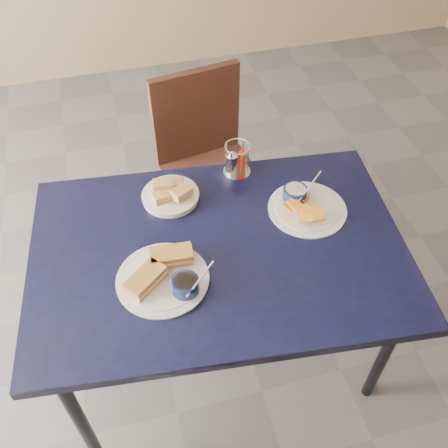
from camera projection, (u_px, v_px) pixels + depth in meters
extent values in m
plane|color=#515156|center=(164.00, 348.00, 2.31)|extent=(6.00, 6.00, 0.00)
cube|color=black|center=(219.00, 251.00, 1.76)|extent=(1.39, 1.00, 0.04)
cylinder|color=black|center=(85.00, 429.00, 1.71)|extent=(0.04, 0.04, 0.71)
cylinder|color=black|center=(386.00, 352.00, 1.91)|extent=(0.04, 0.04, 0.71)
cylinder|color=black|center=(73.00, 271.00, 2.17)|extent=(0.04, 0.04, 0.71)
cylinder|color=black|center=(317.00, 222.00, 2.37)|extent=(0.04, 0.04, 0.71)
cube|color=black|center=(213.00, 177.00, 2.44)|extent=(0.50, 0.48, 0.04)
cylinder|color=black|center=(187.00, 240.00, 2.48)|extent=(0.04, 0.04, 0.43)
cylinder|color=black|center=(255.00, 226.00, 2.54)|extent=(0.04, 0.04, 0.43)
cylinder|color=black|center=(174.00, 195.00, 2.69)|extent=(0.04, 0.04, 0.43)
cylinder|color=black|center=(237.00, 183.00, 2.76)|extent=(0.04, 0.04, 0.43)
cube|color=black|center=(202.00, 113.00, 2.38)|extent=(0.44, 0.11, 0.46)
cylinder|color=white|center=(163.00, 279.00, 1.65)|extent=(0.31, 0.31, 0.01)
cylinder|color=white|center=(163.00, 278.00, 1.64)|extent=(0.25, 0.25, 0.00)
cube|color=#BB8643|center=(146.00, 280.00, 1.61)|extent=(0.15, 0.14, 0.04)
cube|color=#D98E84|center=(146.00, 281.00, 1.61)|extent=(0.16, 0.15, 0.01)
cube|color=#BB8643|center=(172.00, 256.00, 1.68)|extent=(0.14, 0.08, 0.04)
cube|color=#D98E84|center=(172.00, 257.00, 1.68)|extent=(0.15, 0.09, 0.01)
cylinder|color=#0A1437|center=(185.00, 285.00, 1.59)|extent=(0.09, 0.09, 0.05)
cylinder|color=black|center=(185.00, 282.00, 1.58)|extent=(0.08, 0.08, 0.01)
cylinder|color=silver|center=(200.00, 279.00, 1.56)|extent=(0.11, 0.07, 0.08)
cylinder|color=white|center=(307.00, 209.00, 1.87)|extent=(0.29, 0.29, 0.01)
cylinder|color=white|center=(307.00, 208.00, 1.86)|extent=(0.24, 0.24, 0.00)
cube|color=#F8A631|center=(303.00, 199.00, 1.89)|extent=(0.07, 0.08, 0.03)
cube|color=#F8A631|center=(306.00, 216.00, 1.82)|extent=(0.05, 0.07, 0.03)
cube|color=#F8A631|center=(291.00, 206.00, 1.85)|extent=(0.08, 0.07, 0.02)
cube|color=#F8A631|center=(293.00, 194.00, 1.89)|extent=(0.08, 0.08, 0.03)
cube|color=#F8A631|center=(296.00, 206.00, 1.84)|extent=(0.06, 0.08, 0.02)
cube|color=#F8A631|center=(306.00, 216.00, 1.80)|extent=(0.06, 0.08, 0.02)
cube|color=#F8A631|center=(297.00, 196.00, 1.86)|extent=(0.08, 0.07, 0.03)
cube|color=#F8A631|center=(312.00, 210.00, 1.80)|extent=(0.08, 0.07, 0.01)
cube|color=#F8A631|center=(316.00, 214.00, 1.79)|extent=(0.05, 0.07, 0.02)
cylinder|color=#0A1437|center=(295.00, 193.00, 1.88)|extent=(0.09, 0.09, 0.05)
cylinder|color=#C5B495|center=(295.00, 190.00, 1.87)|extent=(0.08, 0.08, 0.01)
cylinder|color=silver|center=(309.00, 186.00, 1.84)|extent=(0.11, 0.07, 0.08)
cylinder|color=white|center=(171.00, 197.00, 1.90)|extent=(0.21, 0.21, 0.02)
cylinder|color=white|center=(170.00, 195.00, 1.90)|extent=(0.18, 0.18, 0.00)
cube|color=tan|center=(163.00, 196.00, 1.86)|extent=(0.08, 0.06, 0.03)
cube|color=tan|center=(174.00, 184.00, 1.90)|extent=(0.09, 0.07, 0.03)
cube|color=tan|center=(182.00, 192.00, 1.86)|extent=(0.09, 0.08, 0.03)
cube|color=tan|center=(163.00, 185.00, 1.88)|extent=(0.08, 0.06, 0.03)
cylinder|color=silver|center=(237.00, 171.00, 2.01)|extent=(0.11, 0.11, 0.01)
cylinder|color=silver|center=(243.00, 152.00, 1.99)|extent=(0.01, 0.01, 0.13)
cylinder|color=silver|center=(226.00, 155.00, 1.98)|extent=(0.01, 0.01, 0.13)
cylinder|color=silver|center=(231.00, 165.00, 1.93)|extent=(0.01, 0.01, 0.13)
cylinder|color=silver|center=(248.00, 162.00, 1.95)|extent=(0.01, 0.00, 0.13)
torus|color=silver|center=(237.00, 146.00, 1.92)|extent=(0.10, 0.10, 0.00)
cylinder|color=silver|center=(232.00, 164.00, 1.97)|extent=(0.05, 0.05, 0.08)
cone|color=silver|center=(232.00, 153.00, 1.94)|extent=(0.04, 0.04, 0.02)
cylinder|color=brown|center=(242.00, 161.00, 1.99)|extent=(0.03, 0.03, 0.08)
cylinder|color=#AE1109|center=(242.00, 161.00, 1.99)|extent=(0.03, 0.03, 0.03)
cylinder|color=#AE1109|center=(242.00, 151.00, 1.95)|extent=(0.02, 0.02, 0.02)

